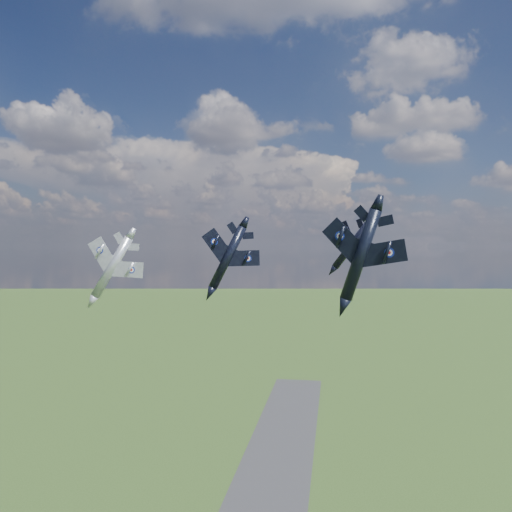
% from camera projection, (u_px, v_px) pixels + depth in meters
% --- Properties ---
extents(jet_lead_navy, '(14.17, 17.78, 8.17)m').
position_uv_depth(jet_lead_navy, '(228.00, 257.00, 86.36)').
color(jet_lead_navy, black).
extents(jet_right_navy, '(12.99, 15.39, 5.64)m').
position_uv_depth(jet_right_navy, '(361.00, 255.00, 51.08)').
color(jet_right_navy, black).
extents(jet_high_navy, '(14.01, 16.06, 8.22)m').
position_uv_depth(jet_high_navy, '(351.00, 246.00, 88.62)').
color(jet_high_navy, black).
extents(jet_left_silver, '(11.87, 15.66, 8.13)m').
position_uv_depth(jet_left_silver, '(112.00, 267.00, 78.68)').
color(jet_left_silver, '#9E9FA8').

